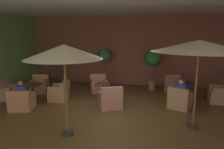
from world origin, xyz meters
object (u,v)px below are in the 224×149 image
at_px(armchair_front_left_south, 175,86).
at_px(patio_umbrella_tall_red, 64,52).
at_px(cafe_table_front_left, 189,88).
at_px(armchair_mid_center_east, 7,92).
at_px(patio_umbrella_center_beige, 199,46).
at_px(potted_tree_mid_left, 50,60).
at_px(armchair_mid_center_west, 59,93).
at_px(open_laptop, 189,84).
at_px(armchair_front_right_east, 110,100).
at_px(armchair_mid_center_south, 22,102).
at_px(armchair_mid_center_north, 40,86).
at_px(potted_tree_left_corner, 105,61).
at_px(cafe_table_front_right, 103,88).
at_px(armchair_front_left_east, 220,95).
at_px(armchair_front_left_north, 180,100).
at_px(patron_by_window, 181,90).
at_px(potted_tree_mid_right, 153,60).
at_px(iced_drink_cup, 191,84).
at_px(potted_tree_right_corner, 65,62).
at_px(cafe_table_mid_center, 32,87).
at_px(patron_blue_shirt, 21,91).
at_px(armchair_front_right_north, 99,86).

distance_m(armchair_front_left_south, patio_umbrella_tall_red, 6.23).
xyz_separation_m(cafe_table_front_left, patio_umbrella_tall_red, (-3.82, -3.78, 1.74)).
height_order(armchair_mid_center_east, patio_umbrella_tall_red, patio_umbrella_tall_red).
relative_size(patio_umbrella_center_beige, potted_tree_mid_left, 1.35).
xyz_separation_m(armchair_mid_center_west, open_laptop, (5.30, 0.90, 0.42)).
distance_m(cafe_table_front_left, patio_umbrella_tall_red, 5.65).
relative_size(armchair_front_right_east, armchair_mid_center_south, 1.12).
xyz_separation_m(armchair_mid_center_north, potted_tree_left_corner, (2.85, 1.63, 1.10)).
bearing_deg(cafe_table_front_right, patio_umbrella_center_beige, -33.69).
bearing_deg(armchair_front_left_east, armchair_mid_center_south, -163.34).
xyz_separation_m(armchair_front_left_north, patron_by_window, (0.02, 0.04, 0.40)).
relative_size(armchair_front_left_south, patio_umbrella_tall_red, 0.38).
xyz_separation_m(armchair_front_left_north, patio_umbrella_center_beige, (0.17, -1.62, 2.09)).
xyz_separation_m(cafe_table_front_left, potted_tree_mid_left, (-7.03, 1.42, 0.86)).
distance_m(potted_tree_mid_right, iced_drink_cup, 2.33).
relative_size(armchair_mid_center_east, potted_tree_right_corner, 0.44).
relative_size(armchair_mid_center_north, armchair_mid_center_east, 1.14).
bearing_deg(patio_umbrella_center_beige, cafe_table_front_right, 146.31).
relative_size(patio_umbrella_center_beige, patron_by_window, 3.90).
xyz_separation_m(armchair_front_left_north, iced_drink_cup, (0.55, 0.96, 0.42)).
distance_m(armchair_front_left_north, armchair_mid_center_south, 5.88).
bearing_deg(cafe_table_mid_center, patron_blue_shirt, -76.91).
relative_size(potted_tree_mid_right, iced_drink_cup, 18.67).
xyz_separation_m(armchair_front_left_south, iced_drink_cup, (0.50, -1.19, 0.42)).
xyz_separation_m(armchair_front_left_south, patio_umbrella_center_beige, (0.13, -3.78, 2.09)).
distance_m(armchair_front_left_north, armchair_mid_center_west, 4.86).
relative_size(armchair_front_left_north, armchair_mid_center_west, 1.19).
distance_m(armchair_mid_center_west, potted_tree_right_corner, 2.26).
height_order(cafe_table_front_right, armchair_mid_center_east, armchair_mid_center_east).
bearing_deg(patron_by_window, potted_tree_mid_right, 112.96).
bearing_deg(potted_tree_mid_right, armchair_mid_center_north, -164.23).
bearing_deg(armchair_front_left_south, potted_tree_mid_left, 177.08).
bearing_deg(cafe_table_front_left, patron_blue_shirt, -159.98).
xyz_separation_m(armchair_front_right_east, potted_tree_mid_left, (-3.97, 3.00, 1.08)).
distance_m(armchair_front_right_north, armchair_front_right_east, 2.34).
bearing_deg(patron_by_window, armchair_mid_center_south, -167.38).
bearing_deg(cafe_table_front_right, potted_tree_mid_left, 150.53).
bearing_deg(cafe_table_front_left, cafe_table_mid_center, -169.63).
bearing_deg(armchair_front_left_south, cafe_table_mid_center, -159.38).
height_order(potted_tree_mid_left, potted_tree_right_corner, potted_tree_mid_left).
xyz_separation_m(potted_tree_mid_right, iced_drink_cup, (1.57, -1.53, -0.78)).
relative_size(cafe_table_mid_center, potted_tree_mid_left, 0.40).
relative_size(armchair_front_left_south, patron_blue_shirt, 1.43).
bearing_deg(potted_tree_left_corner, iced_drink_cup, -22.28).
bearing_deg(cafe_table_mid_center, armchair_mid_center_south, -76.91).
height_order(patio_umbrella_center_beige, potted_tree_mid_right, patio_umbrella_center_beige).
distance_m(cafe_table_mid_center, armchair_mid_center_east, 1.19).
xyz_separation_m(armchair_front_right_north, potted_tree_left_corner, (0.07, 1.02, 1.11)).
bearing_deg(armchair_mid_center_south, potted_tree_left_corner, 59.90).
xyz_separation_m(armchair_mid_center_east, iced_drink_cup, (7.71, 1.22, 0.44)).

